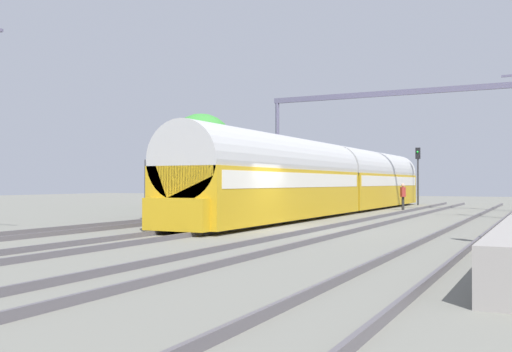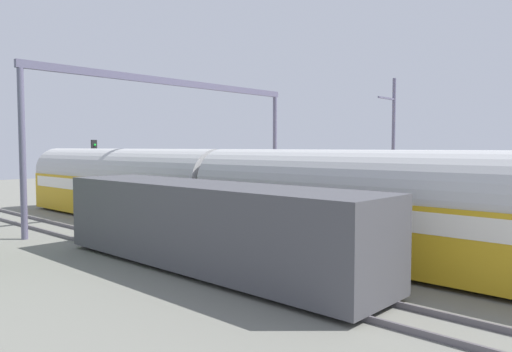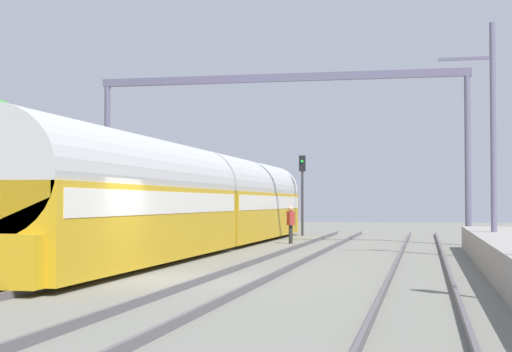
{
  "view_description": "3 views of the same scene",
  "coord_description": "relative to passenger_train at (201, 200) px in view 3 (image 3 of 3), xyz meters",
  "views": [
    {
      "loc": [
        9.04,
        -20.66,
        1.77
      ],
      "look_at": [
        -2.15,
        1.87,
        2.06
      ],
      "focal_mm": 41.41,
      "sensor_mm": 36.0,
      "label": 1
    },
    {
      "loc": [
        -17.05,
        -3.97,
        4.07
      ],
      "look_at": [
        1.67,
        13.47,
        2.54
      ],
      "focal_mm": 34.13,
      "sensor_mm": 36.0,
      "label": 2
    },
    {
      "loc": [
        6.58,
        -19.36,
        1.9
      ],
      "look_at": [
        -1.08,
        17.88,
        3.12
      ],
      "focal_mm": 57.69,
      "sensor_mm": 36.0,
      "label": 3
    }
  ],
  "objects": [
    {
      "name": "ground",
      "position": [
        2.15,
        -12.2,
        -1.97
      ],
      "size": [
        120.0,
        120.0,
        0.0
      ],
      "primitive_type": "plane",
      "color": "slate"
    },
    {
      "name": "track_west",
      "position": [
        -0.0,
        -12.2,
        -1.89
      ],
      "size": [
        1.51,
        60.0,
        0.16
      ],
      "color": "#585358",
      "rests_on": "ground"
    },
    {
      "name": "track_east",
      "position": [
        4.31,
        -12.2,
        -1.89
      ],
      "size": [
        1.51,
        60.0,
        0.16
      ],
      "color": "#585358",
      "rests_on": "ground"
    },
    {
      "name": "track_far_east",
      "position": [
        8.61,
        -12.2,
        -1.89
      ],
      "size": [
        1.52,
        60.0,
        0.16
      ],
      "color": "#585358",
      "rests_on": "ground"
    },
    {
      "name": "passenger_train",
      "position": [
        0.0,
        0.0,
        0.0
      ],
      "size": [
        2.93,
        32.85,
        3.82
      ],
      "color": "gold",
      "rests_on": "ground"
    },
    {
      "name": "freight_car",
      "position": [
        -4.31,
        -4.07,
        -0.5
      ],
      "size": [
        2.8,
        13.0,
        2.7
      ],
      "color": "#47474C",
      "rests_on": "ground"
    },
    {
      "name": "person_crossing",
      "position": [
        2.68,
        5.83,
        -0.94
      ],
      "size": [
        0.42,
        0.47,
        1.73
      ],
      "rotation": [
        0.0,
        0.0,
        5.27
      ],
      "color": "#272727",
      "rests_on": "ground"
    },
    {
      "name": "railway_signal_far",
      "position": [
        1.92,
        14.67,
        0.98
      ],
      "size": [
        0.36,
        0.3,
        4.56
      ],
      "color": "#2D2D33",
      "rests_on": "ground"
    },
    {
      "name": "catenary_gantry",
      "position": [
        2.15,
        5.82,
        3.98
      ],
      "size": [
        17.32,
        0.28,
        7.86
      ],
      "color": "slate",
      "rests_on": "ground"
    },
    {
      "name": "catenary_pole_east_mid",
      "position": [
        10.97,
        -2.85,
        2.18
      ],
      "size": [
        1.9,
        0.2,
        8.0
      ],
      "color": "slate",
      "rests_on": "ground"
    }
  ]
}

